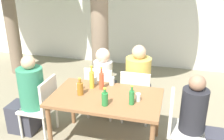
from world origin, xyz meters
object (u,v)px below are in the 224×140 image
Objects in this scene: dining_table_front at (106,102)px; drinking_glass_2 at (95,80)px; person_seated_2 at (105,83)px; drinking_glass_1 at (79,87)px; soda_bottle_1 at (102,81)px; green_bottle_0 at (132,97)px; amber_bottle_3 at (80,88)px; person_seated_1 at (199,125)px; person_seated_3 at (138,84)px; patio_chair_0 at (43,104)px; drinking_glass_0 at (138,97)px; green_bottle_2 at (105,99)px; drinking_glass_3 at (112,81)px; person_seated_0 at (28,99)px; oil_cruet_4 at (92,79)px; patio_chair_2 at (101,89)px; patio_chair_3 at (136,94)px; patio_chair_1 at (179,123)px.

drinking_glass_2 reaches higher than dining_table_front.
drinking_glass_1 is (-0.12, -0.81, 0.29)m from person_seated_2.
soda_bottle_1 reaches higher than drinking_glass_1.
amber_bottle_3 is at bearing 173.78° from green_bottle_0.
amber_bottle_3 is 2.23× the size of drinking_glass_2.
green_bottle_0 is at bearing 98.22° from person_seated_1.
person_seated_2 reaches higher than drinking_glass_2.
amber_bottle_3 is at bearing -172.71° from dining_table_front.
person_seated_3 is at bearing 45.46° from person_seated_1.
amber_bottle_3 is (-0.70, 0.08, -0.01)m from green_bottle_0.
amber_bottle_3 reaches higher than drinking_glass_1.
person_seated_1 reaches higher than dining_table_front.
patio_chair_0 is 8.77× the size of drinking_glass_0.
green_bottle_2 is at bearing -77.22° from dining_table_front.
soda_bottle_1 is 0.45m from green_bottle_2.
person_seated_2 is 4.55× the size of green_bottle_0.
drinking_glass_3 is at bearing 128.32° from green_bottle_0.
person_seated_0 is 1.13m from soda_bottle_1.
drinking_glass_1 is (-0.07, 0.14, -0.05)m from amber_bottle_3.
drinking_glass_0 is (-0.76, -0.02, 0.29)m from person_seated_1.
oil_cruet_4 reaches higher than drinking_glass_1.
drinking_glass_1 is (-0.12, -0.57, 0.30)m from patio_chair_2.
drinking_glass_0 is at bearing 89.43° from person_seated_0.
green_bottle_0 is at bearing 94.12° from person_seated_3.
green_bottle_0 is 0.13m from drinking_glass_0.
patio_chair_3 is 0.53m from drinking_glass_3.
patio_chair_3 is 1.60m from person_seated_0.
patio_chair_1 is at bearing 143.84° from person_seated_2.
patio_chair_1 is 0.24m from person_seated_1.
patio_chair_1 is 0.73× the size of person_seated_0.
drinking_glass_3 is (1.16, 0.36, 0.27)m from person_seated_0.
soda_bottle_1 is (-0.48, 0.31, 0.03)m from green_bottle_0.
patio_chair_0 is 1.00× the size of patio_chair_1.
amber_bottle_3 is at bearing 85.91° from patio_chair_0.
soda_bottle_1 is at bearing 79.84° from patio_chair_1.
dining_table_front is 0.38m from amber_bottle_3.
drinking_glass_0 is (1.36, -0.02, 0.30)m from patio_chair_0.
person_seated_1 is at bearing 11.28° from green_bottle_2.
drinking_glass_1 is at bearing -145.55° from drinking_glass_3.
drinking_glass_2 reaches higher than drinking_glass_0.
dining_table_front is 0.96m from person_seated_2.
person_seated_1 is (0.24, -0.00, 0.02)m from patio_chair_1.
patio_chair_2 is 0.79m from amber_bottle_3.
patio_chair_2 is at bearing 131.39° from drinking_glass_3.
soda_bottle_1 is 0.58m from drinking_glass_0.
drinking_glass_1 is 0.77× the size of drinking_glass_3.
oil_cruet_4 is 2.86× the size of drinking_glass_3.
green_bottle_2 is (-0.89, -0.23, 0.34)m from patio_chair_1.
drinking_glass_2 is at bearing 152.61° from drinking_glass_0.
drinking_glass_2 is 0.24m from drinking_glass_3.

